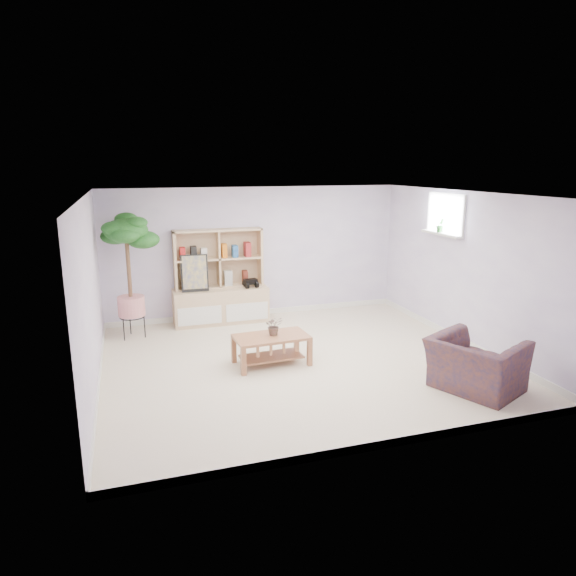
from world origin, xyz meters
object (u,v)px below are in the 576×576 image
object	(u,v)px
armchair	(476,361)
coffee_table	(271,350)
storage_unit	(220,277)
floor_tree	(129,277)

from	to	relation	value
armchair	coffee_table	bearing A→B (deg)	29.04
storage_unit	coffee_table	world-z (taller)	storage_unit
coffee_table	floor_tree	world-z (taller)	floor_tree
coffee_table	floor_tree	distance (m)	2.72
coffee_table	floor_tree	bearing A→B (deg)	132.46
storage_unit	armchair	bearing A→B (deg)	-56.55
storage_unit	coffee_table	distance (m)	2.32
coffee_table	armchair	size ratio (longest dim) A/B	1.00
storage_unit	floor_tree	bearing A→B (deg)	-165.37
coffee_table	armchair	world-z (taller)	armchair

